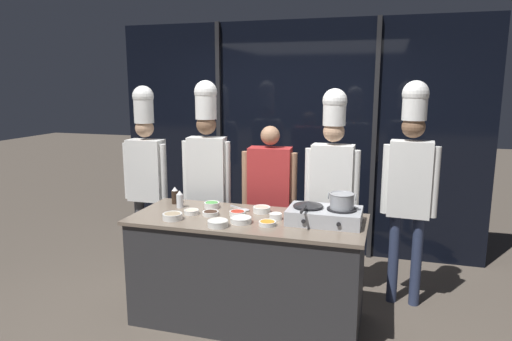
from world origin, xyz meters
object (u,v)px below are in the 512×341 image
at_px(serving_spoon_slotted, 243,209).
at_px(chef_head, 146,164).
at_px(squeeze_bottle_soy, 175,196).
at_px(prep_bowl_chicken, 191,211).
at_px(chef_sous, 207,163).
at_px(chef_line, 332,175).
at_px(portable_stove, 324,215).
at_px(prep_bowl_rice, 241,219).
at_px(prep_bowl_scallions, 212,204).
at_px(person_guest, 270,191).
at_px(prep_bowl_garlic, 276,216).
at_px(stock_pot, 342,201).
at_px(prep_bowl_mushrooms, 172,216).
at_px(frying_pan, 308,204).
at_px(prep_bowl_bean_sprouts, 218,223).
at_px(prep_bowl_shrimp, 262,209).
at_px(prep_bowl_soy_glaze, 211,213).
at_px(prep_bowl_carrots, 267,223).
at_px(chef_pastry, 411,171).
at_px(squeeze_bottle_clear, 180,199).
at_px(prep_bowl_chili_flakes, 238,213).

xyz_separation_m(serving_spoon_slotted, chef_head, (-1.21, 0.46, 0.26)).
distance_m(squeeze_bottle_soy, prep_bowl_chicken, 0.40).
height_order(chef_sous, chef_line, chef_sous).
bearing_deg(chef_sous, portable_stove, 146.21).
distance_m(prep_bowl_rice, prep_bowl_scallions, 0.52).
bearing_deg(person_guest, prep_bowl_scallions, 48.52).
bearing_deg(portable_stove, squeeze_bottle_soy, 172.10).
bearing_deg(squeeze_bottle_soy, prep_bowl_garlic, -12.26).
distance_m(stock_pot, serving_spoon_slotted, 0.90).
height_order(prep_bowl_mushrooms, chef_line, chef_line).
height_order(frying_pan, chef_head, chef_head).
distance_m(prep_bowl_bean_sprouts, chef_line, 1.23).
distance_m(prep_bowl_shrimp, prep_bowl_bean_sprouts, 0.52).
height_order(prep_bowl_bean_sprouts, chef_sous, chef_sous).
relative_size(prep_bowl_bean_sprouts, prep_bowl_garlic, 1.56).
bearing_deg(chef_head, prep_bowl_shrimp, 159.58).
xyz_separation_m(prep_bowl_chicken, serving_spoon_slotted, (0.38, 0.25, -0.01)).
bearing_deg(prep_bowl_soy_glaze, chef_sous, 114.33).
bearing_deg(chef_sous, chef_line, 171.63).
distance_m(frying_pan, prep_bowl_soy_glaze, 0.82).
bearing_deg(chef_line, prep_bowl_rice, 53.44).
bearing_deg(prep_bowl_mushrooms, prep_bowl_bean_sprouts, -9.52).
height_order(portable_stove, prep_bowl_chicken, portable_stove).
distance_m(frying_pan, prep_bowl_rice, 0.55).
height_order(prep_bowl_carrots, chef_sous, chef_sous).
height_order(frying_pan, person_guest, person_guest).
relative_size(prep_bowl_garlic, prep_bowl_carrots, 0.74).
distance_m(squeeze_bottle_soy, serving_spoon_slotted, 0.67).
height_order(stock_pot, prep_bowl_rice, stock_pot).
distance_m(prep_bowl_rice, chef_pastry, 1.57).
relative_size(squeeze_bottle_clear, prep_bowl_chicken, 1.24).
distance_m(prep_bowl_chili_flakes, chef_sous, 0.87).
distance_m(prep_bowl_scallions, prep_bowl_chicken, 0.25).
relative_size(squeeze_bottle_clear, chef_line, 0.08).
xyz_separation_m(prep_bowl_scallions, prep_bowl_garlic, (0.63, -0.18, 0.00)).
bearing_deg(prep_bowl_rice, frying_pan, 20.28).
bearing_deg(prep_bowl_garlic, stock_pot, 2.72).
relative_size(portable_stove, prep_bowl_chicken, 4.57).
xyz_separation_m(serving_spoon_slotted, person_guest, (0.10, 0.50, 0.05)).
bearing_deg(frying_pan, squeeze_bottle_soy, 171.07).
xyz_separation_m(portable_stove, frying_pan, (-0.13, -0.00, 0.08)).
bearing_deg(serving_spoon_slotted, prep_bowl_carrots, -49.26).
bearing_deg(chef_pastry, prep_bowl_bean_sprouts, 38.40).
bearing_deg(prep_bowl_rice, portable_stove, 16.71).
distance_m(frying_pan, chef_line, 0.63).
bearing_deg(portable_stove, prep_bowl_chicken, -176.13).
bearing_deg(person_guest, prep_bowl_garlic, 104.43).
bearing_deg(chef_head, prep_bowl_mushrooms, 128.91).
bearing_deg(squeeze_bottle_clear, prep_bowl_scallions, 15.87).
bearing_deg(chef_sous, prep_bowl_carrots, 128.36).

